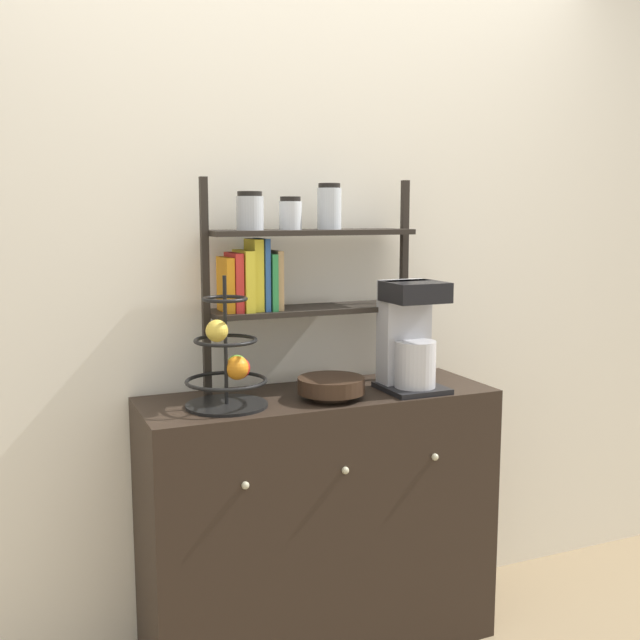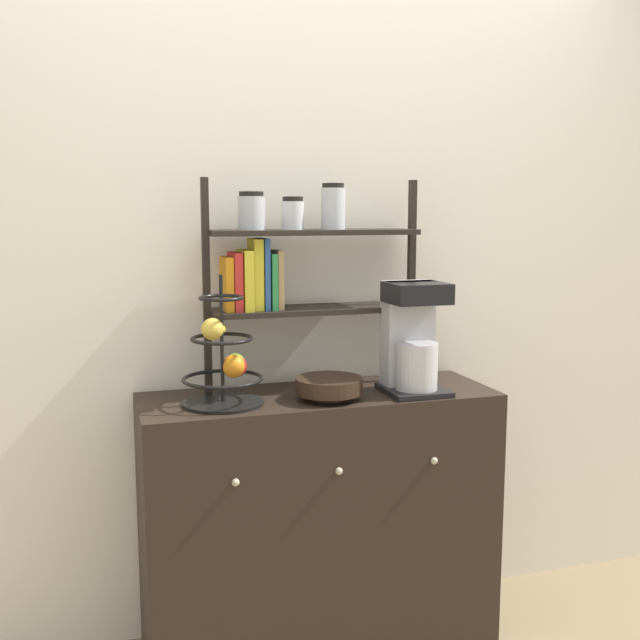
{
  "view_description": "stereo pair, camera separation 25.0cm",
  "coord_description": "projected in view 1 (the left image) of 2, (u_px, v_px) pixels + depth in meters",
  "views": [
    {
      "loc": [
        -0.97,
        -2.07,
        1.53
      ],
      "look_at": [
        0.0,
        0.21,
        1.17
      ],
      "focal_mm": 42.0,
      "sensor_mm": 36.0,
      "label": 1
    },
    {
      "loc": [
        -0.74,
        -2.16,
        1.53
      ],
      "look_at": [
        0.0,
        0.21,
        1.17
      ],
      "focal_mm": 42.0,
      "sensor_mm": 36.0,
      "label": 2
    }
  ],
  "objects": [
    {
      "name": "wooden_bowl",
      "position": [
        331.0,
        386.0,
        2.47
      ],
      "size": [
        0.22,
        0.22,
        0.07
      ],
      "color": "black",
      "rests_on": "sideboard"
    },
    {
      "name": "fruit_stand",
      "position": [
        229.0,
        364.0,
        2.36
      ],
      "size": [
        0.26,
        0.26,
        0.42
      ],
      "color": "black",
      "rests_on": "sideboard"
    },
    {
      "name": "shelf_hutch",
      "position": [
        285.0,
        263.0,
        2.54
      ],
      "size": [
        0.77,
        0.2,
        0.73
      ],
      "color": "black",
      "rests_on": "sideboard"
    },
    {
      "name": "wall_back",
      "position": [
        292.0,
        275.0,
        2.72
      ],
      "size": [
        7.0,
        0.05,
        2.6
      ],
      "primitive_type": "cube",
      "color": "silver",
      "rests_on": "ground_plane"
    },
    {
      "name": "sideboard",
      "position": [
        319.0,
        522.0,
        2.61
      ],
      "size": [
        1.21,
        0.43,
        0.92
      ],
      "color": "black",
      "rests_on": "ground_plane"
    },
    {
      "name": "coffee_maker",
      "position": [
        410.0,
        336.0,
        2.58
      ],
      "size": [
        0.2,
        0.22,
        0.38
      ],
      "color": "black",
      "rests_on": "sideboard"
    }
  ]
}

